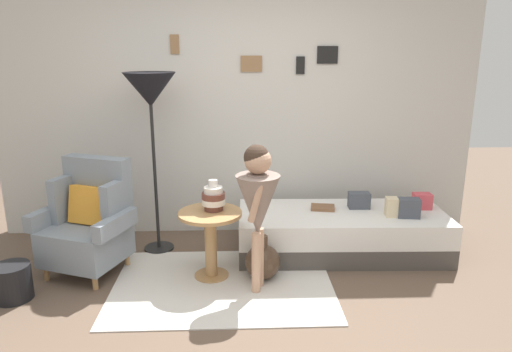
% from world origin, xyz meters
% --- Properties ---
extents(ground_plane, '(12.00, 12.00, 0.00)m').
position_xyz_m(ground_plane, '(0.00, 0.00, 0.00)').
color(ground_plane, brown).
extents(gallery_wall, '(4.80, 0.12, 2.60)m').
position_xyz_m(gallery_wall, '(0.00, 1.95, 1.30)').
color(gallery_wall, beige).
rests_on(gallery_wall, ground).
extents(rug, '(1.77, 1.27, 0.01)m').
position_xyz_m(rug, '(-0.13, 0.70, 0.01)').
color(rug, silver).
rests_on(rug, ground).
extents(armchair, '(0.88, 0.78, 0.97)m').
position_xyz_m(armchair, '(-1.26, 1.03, 0.44)').
color(armchair, tan).
rests_on(armchair, ground).
extents(daybed, '(1.92, 0.85, 0.40)m').
position_xyz_m(daybed, '(0.97, 1.30, 0.20)').
color(daybed, '#4C4742').
rests_on(daybed, ground).
extents(pillow_head, '(0.17, 0.13, 0.15)m').
position_xyz_m(pillow_head, '(1.74, 1.37, 0.47)').
color(pillow_head, '#D64C56').
rests_on(pillow_head, daybed).
extents(pillow_mid, '(0.21, 0.15, 0.17)m').
position_xyz_m(pillow_mid, '(1.53, 1.14, 0.49)').
color(pillow_mid, '#474C56').
rests_on(pillow_mid, daybed).
extents(pillow_back, '(0.20, 0.14, 0.17)m').
position_xyz_m(pillow_back, '(1.43, 1.17, 0.48)').
color(pillow_back, beige).
rests_on(pillow_back, daybed).
extents(pillow_extra, '(0.20, 0.13, 0.15)m').
position_xyz_m(pillow_extra, '(1.15, 1.41, 0.48)').
color(pillow_extra, '#474C56').
rests_on(pillow_extra, daybed).
extents(side_table, '(0.52, 0.52, 0.58)m').
position_xyz_m(side_table, '(-0.23, 0.85, 0.41)').
color(side_table, tan).
rests_on(side_table, ground).
extents(vase_striped, '(0.19, 0.19, 0.26)m').
position_xyz_m(vase_striped, '(-0.20, 0.90, 0.68)').
color(vase_striped, brown).
rests_on(vase_striped, side_table).
extents(floor_lamp, '(0.46, 0.46, 1.66)m').
position_xyz_m(floor_lamp, '(-0.76, 1.44, 1.46)').
color(floor_lamp, black).
rests_on(floor_lamp, ground).
extents(person_child, '(0.34, 0.34, 1.18)m').
position_xyz_m(person_child, '(0.15, 0.62, 0.76)').
color(person_child, tan).
rests_on(person_child, ground).
extents(book_on_daybed, '(0.24, 0.20, 0.03)m').
position_xyz_m(book_on_daybed, '(0.80, 1.39, 0.42)').
color(book_on_daybed, brown).
rests_on(book_on_daybed, daybed).
extents(demijohn_near, '(0.30, 0.30, 0.38)m').
position_xyz_m(demijohn_near, '(0.20, 0.80, 0.15)').
color(demijohn_near, '#473323').
rests_on(demijohn_near, ground).
extents(magazine_basket, '(0.28, 0.28, 0.28)m').
position_xyz_m(magazine_basket, '(-1.72, 0.55, 0.14)').
color(magazine_basket, black).
rests_on(magazine_basket, ground).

